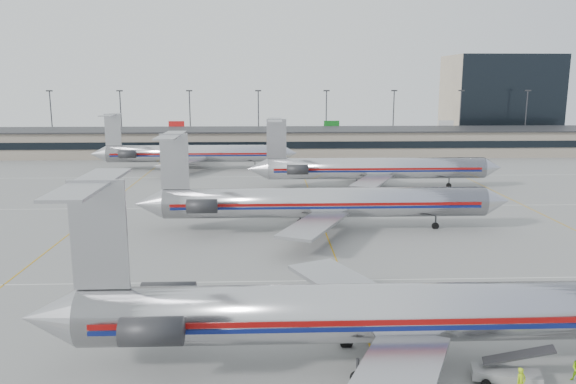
{
  "coord_description": "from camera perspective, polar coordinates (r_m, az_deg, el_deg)",
  "views": [
    {
      "loc": [
        -6.87,
        -37.51,
        17.52
      ],
      "look_at": [
        -4.36,
        28.29,
        4.5
      ],
      "focal_mm": 35.0,
      "sensor_mm": 36.0,
      "label": 1
    }
  ],
  "objects": [
    {
      "name": "light_mast_row",
      "position": [
        149.93,
        0.45,
        7.77
      ],
      "size": [
        163.6,
        0.4,
        15.28
      ],
      "color": "#38383D",
      "rests_on": "ground"
    },
    {
      "name": "jet_foreground",
      "position": [
        36.04,
        9.75,
        -11.91
      ],
      "size": [
        45.88,
        27.01,
        12.01
      ],
      "color": "silver",
      "rests_on": "ground"
    },
    {
      "name": "ground",
      "position": [
        41.96,
        7.65,
        -13.6
      ],
      "size": [
        260.0,
        260.0,
        0.0
      ],
      "primitive_type": "plane",
      "color": "gray",
      "rests_on": "ground"
    },
    {
      "name": "terminal",
      "position": [
        136.42,
        0.72,
        5.14
      ],
      "size": [
        162.0,
        17.0,
        6.25
      ],
      "color": "gray",
      "rests_on": "ground"
    },
    {
      "name": "apron_markings",
      "position": [
        51.1,
        5.74,
        -8.91
      ],
      "size": [
        160.0,
        0.15,
        0.02
      ],
      "primitive_type": "cube",
      "color": "silver",
      "rests_on": "ground"
    },
    {
      "name": "belt_loader",
      "position": [
        37.1,
        21.42,
        -16.69
      ],
      "size": [
        4.73,
        2.36,
        2.42
      ],
      "rotation": [
        0.0,
        0.0,
        -0.26
      ],
      "color": "gray",
      "rests_on": "ground"
    },
    {
      "name": "distant_building",
      "position": [
        179.34,
        20.66,
        8.87
      ],
      "size": [
        30.0,
        20.0,
        25.0
      ],
      "primitive_type": "cube",
      "color": "tan",
      "rests_on": "ground"
    },
    {
      "name": "jet_second_row",
      "position": [
        66.76,
        3.03,
        -1.04
      ],
      "size": [
        44.72,
        26.33,
        11.71
      ],
      "color": "silver",
      "rests_on": "ground"
    },
    {
      "name": "jet_back_row",
      "position": [
        114.78,
        -9.85,
        3.89
      ],
      "size": [
        41.33,
        25.42,
        11.3
      ],
      "color": "silver",
      "rests_on": "ground"
    },
    {
      "name": "jet_third_row",
      "position": [
        94.2,
        8.42,
        2.43
      ],
      "size": [
        42.51,
        26.15,
        11.62
      ],
      "color": "silver",
      "rests_on": "ground"
    },
    {
      "name": "ramp_worker_near",
      "position": [
        35.77,
        22.56,
        -17.46
      ],
      "size": [
        0.75,
        0.62,
        1.76
      ],
      "primitive_type": "imported",
      "rotation": [
        0.0,
        0.0,
        0.37
      ],
      "color": "#B2DE14",
      "rests_on": "ground"
    }
  ]
}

